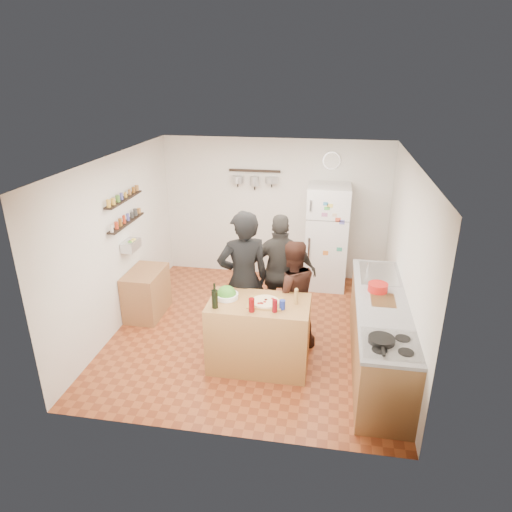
% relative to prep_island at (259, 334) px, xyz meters
% --- Properties ---
extents(room_shell, '(4.20, 4.20, 4.20)m').
position_rel_prep_island_xyz_m(room_shell, '(-0.19, 1.19, 0.79)').
color(room_shell, brown).
rests_on(room_shell, ground).
extents(prep_island, '(1.25, 0.72, 0.91)m').
position_rel_prep_island_xyz_m(prep_island, '(0.00, 0.00, 0.00)').
color(prep_island, '#A3783B').
rests_on(prep_island, floor).
extents(pizza_board, '(0.42, 0.34, 0.02)m').
position_rel_prep_island_xyz_m(pizza_board, '(0.08, -0.02, 0.47)').
color(pizza_board, olive).
rests_on(pizza_board, prep_island).
extents(pizza, '(0.34, 0.34, 0.02)m').
position_rel_prep_island_xyz_m(pizza, '(0.08, -0.02, 0.48)').
color(pizza, beige).
rests_on(pizza, pizza_board).
extents(salad_bowl, '(0.29, 0.29, 0.06)m').
position_rel_prep_island_xyz_m(salad_bowl, '(-0.42, 0.05, 0.48)').
color(salad_bowl, white).
rests_on(salad_bowl, prep_island).
extents(wine_bottle, '(0.08, 0.08, 0.23)m').
position_rel_prep_island_xyz_m(wine_bottle, '(-0.50, -0.22, 0.57)').
color(wine_bottle, black).
rests_on(wine_bottle, prep_island).
extents(wine_glass_near, '(0.07, 0.07, 0.17)m').
position_rel_prep_island_xyz_m(wine_glass_near, '(-0.05, -0.24, 0.54)').
color(wine_glass_near, '#630809').
rests_on(wine_glass_near, prep_island).
extents(wine_glass_far, '(0.06, 0.06, 0.15)m').
position_rel_prep_island_xyz_m(wine_glass_far, '(0.22, -0.20, 0.53)').
color(wine_glass_far, '#5B070E').
rests_on(wine_glass_far, prep_island).
extents(pepper_mill, '(0.05, 0.05, 0.16)m').
position_rel_prep_island_xyz_m(pepper_mill, '(0.45, 0.05, 0.54)').
color(pepper_mill, '#A68045').
rests_on(pepper_mill, prep_island).
extents(salt_canister, '(0.07, 0.07, 0.12)m').
position_rel_prep_island_xyz_m(salt_canister, '(0.30, -0.12, 0.51)').
color(salt_canister, navy).
rests_on(salt_canister, prep_island).
extents(person_left, '(0.83, 0.71, 1.93)m').
position_rel_prep_island_xyz_m(person_left, '(-0.29, 0.49, 0.51)').
color(person_left, black).
rests_on(person_left, floor).
extents(person_center, '(0.91, 0.82, 1.54)m').
position_rel_prep_island_xyz_m(person_center, '(0.34, 0.55, 0.31)').
color(person_center, black).
rests_on(person_center, floor).
extents(person_back, '(1.05, 0.52, 1.73)m').
position_rel_prep_island_xyz_m(person_back, '(0.14, 1.03, 0.41)').
color(person_back, '#282624').
rests_on(person_back, floor).
extents(counter_run, '(0.63, 2.63, 0.90)m').
position_rel_prep_island_xyz_m(counter_run, '(1.51, 0.25, -0.01)').
color(counter_run, '#9E7042').
rests_on(counter_run, floor).
extents(stove_top, '(0.60, 0.62, 0.02)m').
position_rel_prep_island_xyz_m(stove_top, '(1.51, -0.70, 0.46)').
color(stove_top, white).
rests_on(stove_top, counter_run).
extents(skillet, '(0.28, 0.28, 0.05)m').
position_rel_prep_island_xyz_m(skillet, '(1.41, -0.67, 0.49)').
color(skillet, black).
rests_on(skillet, stove_top).
extents(sink, '(0.50, 0.80, 0.03)m').
position_rel_prep_island_xyz_m(sink, '(1.51, 1.10, 0.46)').
color(sink, silver).
rests_on(sink, counter_run).
extents(cutting_board, '(0.30, 0.40, 0.02)m').
position_rel_prep_island_xyz_m(cutting_board, '(1.51, 0.30, 0.46)').
color(cutting_board, '#996637').
rests_on(cutting_board, counter_run).
extents(red_bowl, '(0.25, 0.25, 0.11)m').
position_rel_prep_island_xyz_m(red_bowl, '(1.46, 0.54, 0.52)').
color(red_bowl, red).
rests_on(red_bowl, counter_run).
extents(fridge, '(0.70, 0.68, 1.80)m').
position_rel_prep_island_xyz_m(fridge, '(0.76, 2.55, 0.45)').
color(fridge, white).
rests_on(fridge, floor).
extents(wall_clock, '(0.30, 0.03, 0.30)m').
position_rel_prep_island_xyz_m(wall_clock, '(0.76, 2.88, 1.69)').
color(wall_clock, silver).
rests_on(wall_clock, back_wall).
extents(spice_shelf_lower, '(0.12, 1.00, 0.02)m').
position_rel_prep_island_xyz_m(spice_shelf_lower, '(-2.12, 1.00, 1.04)').
color(spice_shelf_lower, black).
rests_on(spice_shelf_lower, left_wall).
extents(spice_shelf_upper, '(0.12, 1.00, 0.02)m').
position_rel_prep_island_xyz_m(spice_shelf_upper, '(-2.12, 1.00, 1.40)').
color(spice_shelf_upper, black).
rests_on(spice_shelf_upper, left_wall).
extents(produce_basket, '(0.18, 0.35, 0.14)m').
position_rel_prep_island_xyz_m(produce_basket, '(-2.09, 1.00, 0.69)').
color(produce_basket, silver).
rests_on(produce_basket, left_wall).
extents(side_table, '(0.50, 0.80, 0.73)m').
position_rel_prep_island_xyz_m(side_table, '(-1.93, 1.02, -0.09)').
color(side_table, '#986140').
rests_on(side_table, floor).
extents(pot_rack, '(0.90, 0.04, 0.04)m').
position_rel_prep_island_xyz_m(pot_rack, '(-0.54, 2.80, 1.49)').
color(pot_rack, black).
rests_on(pot_rack, back_wall).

